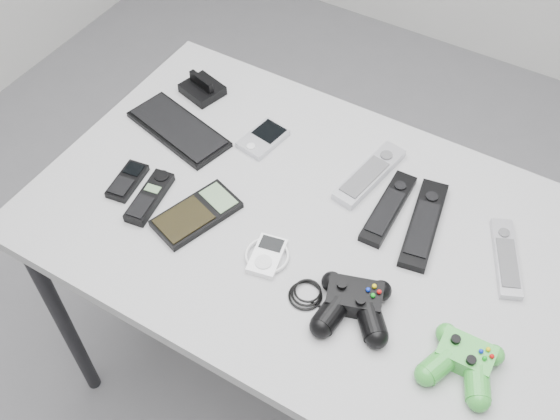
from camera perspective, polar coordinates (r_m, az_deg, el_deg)
The scene contains 15 objects.
floor at distance 2.15m, azimuth 1.63°, elevation -11.87°, with size 3.50×3.50×0.00m, color slate.
desk at distance 1.46m, azimuth 2.47°, elevation -2.64°, with size 1.19×0.77×0.80m.
pda_keyboard at distance 1.61m, azimuth -8.83°, elevation 7.00°, with size 0.26×0.11×0.02m, color black.
dock_bracket at distance 1.69m, azimuth -6.82°, elevation 10.72°, with size 0.09×0.08×0.05m, color black.
pda at distance 1.56m, azimuth -1.49°, elevation 6.26°, with size 0.07×0.12×0.02m, color #B5B5BC.
remote_silver_a at distance 1.49m, azimuth 7.82°, elevation 3.13°, with size 0.05×0.22×0.02m, color #B5B5BC.
remote_black_a at distance 1.44m, azimuth 9.43°, elevation 0.20°, with size 0.05×0.21×0.02m, color black.
remote_black_b at distance 1.42m, azimuth 12.42°, elevation -1.15°, with size 0.06×0.24×0.02m, color black.
remote_silver_b at distance 1.42m, azimuth 19.09°, elevation -3.92°, with size 0.04×0.19×0.02m, color #B1B0B7.
mobile_phone at distance 1.51m, azimuth -13.15°, elevation 2.50°, with size 0.05×0.11×0.02m, color black.
cordless_handset at distance 1.46m, azimuth -11.28°, elevation 1.12°, with size 0.05×0.15×0.02m, color black.
calculator at distance 1.42m, azimuth -7.28°, elevation -0.32°, with size 0.09×0.19×0.02m, color black.
mp3_player at distance 1.34m, azimuth -1.13°, elevation -3.98°, with size 0.09×0.10×0.02m, color white.
controller_black at distance 1.27m, azimuth 6.41°, elevation -8.08°, with size 0.25×0.16×0.05m, color black, non-canonical shape.
controller_green at distance 1.25m, azimuth 15.65°, elevation -12.50°, with size 0.14×0.15×0.05m, color #217B28, non-canonical shape.
Camera 1 is at (0.45, -0.88, 1.90)m, focal length 42.00 mm.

